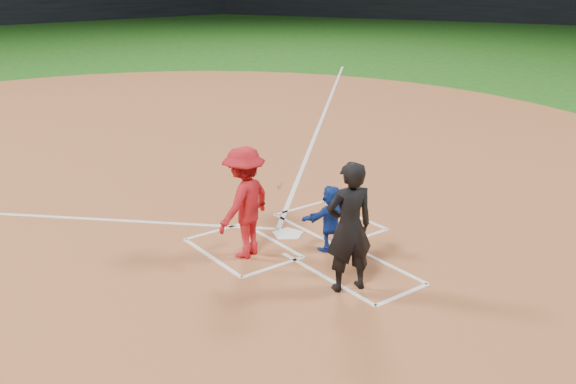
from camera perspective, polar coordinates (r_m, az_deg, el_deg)
ground at (r=11.55m, az=-0.01°, el=-3.85°), size 120.00×120.00×0.00m
home_plate_dirt at (r=16.46m, az=-12.71°, el=2.91°), size 28.00×28.00×0.01m
stadium_wall_right at (r=58.34m, az=19.83°, el=15.53°), size 31.04×52.56×3.20m
home_plate at (r=11.54m, az=-0.01°, el=-3.76°), size 0.60×0.60×0.02m
catcher at (r=10.78m, az=3.84°, el=-2.30°), size 1.06×0.36×1.14m
umpire at (r=9.32m, az=5.46°, el=-3.13°), size 0.83×0.67×1.99m
chalk_markings at (r=15.83m, az=-11.62°, el=2.36°), size 28.35×17.32×0.01m
batter_at_plate at (r=10.43m, az=-3.88°, el=-0.94°), size 1.57×1.09×1.86m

